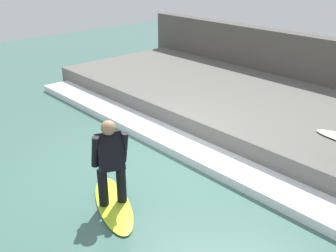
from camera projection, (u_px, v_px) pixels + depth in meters
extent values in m
plane|color=#426B60|center=(151.00, 164.00, 7.98)|extent=(28.00, 28.00, 0.00)
cube|color=#66635E|center=(256.00, 109.00, 10.04)|extent=(4.40, 12.09, 0.55)
cube|color=#544F49|center=(309.00, 67.00, 11.30)|extent=(0.50, 12.69, 1.81)
cube|color=white|center=(184.00, 146.00, 8.51)|extent=(0.81, 11.49, 0.18)
ellipsoid|color=#BFE02D|center=(113.00, 204.00, 6.66)|extent=(1.19, 1.85, 0.06)
cylinder|color=black|center=(121.00, 184.00, 6.56)|extent=(0.16, 0.16, 0.66)
cylinder|color=black|center=(103.00, 187.00, 6.46)|extent=(0.16, 0.16, 0.66)
cube|color=black|center=(110.00, 152.00, 6.25)|extent=(0.55, 0.57, 0.66)
sphere|color=#A87A5B|center=(108.00, 128.00, 6.09)|extent=(0.24, 0.24, 0.24)
cylinder|color=black|center=(124.00, 147.00, 6.31)|extent=(0.12, 0.21, 0.56)
cylinder|color=black|center=(95.00, 152.00, 6.17)|extent=(0.12, 0.21, 0.56)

